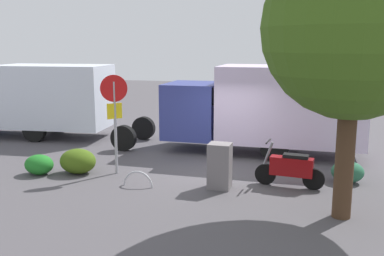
# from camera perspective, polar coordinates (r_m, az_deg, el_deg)

# --- Properties ---
(ground_plane) EXTENTS (60.00, 60.00, 0.00)m
(ground_plane) POSITION_cam_1_polar(r_m,az_deg,el_deg) (12.78, 3.52, -5.95)
(ground_plane) COLOR #4E4A4E
(box_truck_near) EXTENTS (8.48, 2.29, 2.98)m
(box_truck_near) POSITION_cam_1_polar(r_m,az_deg,el_deg) (15.00, 9.17, 2.88)
(box_truck_near) COLOR black
(box_truck_near) RESTS_ON ground
(box_truck_far) EXTENTS (7.98, 2.72, 2.88)m
(box_truck_far) POSITION_cam_1_polar(r_m,az_deg,el_deg) (18.73, -20.04, 3.81)
(box_truck_far) COLOR black
(box_truck_far) RESTS_ON ground
(motorcycle) EXTENTS (1.81, 0.57, 1.20)m
(motorcycle) POSITION_cam_1_polar(r_m,az_deg,el_deg) (11.75, 12.73, -5.08)
(motorcycle) COLOR black
(motorcycle) RESTS_ON ground
(stop_sign) EXTENTS (0.71, 0.33, 2.85)m
(stop_sign) POSITION_cam_1_polar(r_m,az_deg,el_deg) (12.57, -10.03, 2.48)
(stop_sign) COLOR #9E9EA3
(stop_sign) RESTS_ON ground
(street_tree) EXTENTS (3.74, 3.74, 5.89)m
(street_tree) POSITION_cam_1_polar(r_m,az_deg,el_deg) (9.56, 20.27, 12.04)
(street_tree) COLOR #47301E
(street_tree) RESTS_ON ground
(utility_cabinet) EXTENTS (0.59, 0.51, 1.19)m
(utility_cabinet) POSITION_cam_1_polar(r_m,az_deg,el_deg) (11.38, 3.63, -4.95)
(utility_cabinet) COLOR slate
(utility_cabinet) RESTS_ON ground
(bike_rack_hoop) EXTENTS (0.85, 0.09, 0.85)m
(bike_rack_hoop) POSITION_cam_1_polar(r_m,az_deg,el_deg) (11.75, -7.01, -7.54)
(bike_rack_hoop) COLOR #B7B7BC
(bike_rack_hoop) RESTS_ON ground
(shrub_near_sign) EXTENTS (0.85, 0.69, 0.58)m
(shrub_near_sign) POSITION_cam_1_polar(r_m,az_deg,el_deg) (13.37, -19.26, -4.51)
(shrub_near_sign) COLOR #207624
(shrub_near_sign) RESTS_ON ground
(shrub_mid_verge) EXTENTS (0.86, 0.71, 0.59)m
(shrub_mid_verge) POSITION_cam_1_polar(r_m,az_deg,el_deg) (12.63, 19.56, -5.40)
(shrub_mid_verge) COLOR #2B6547
(shrub_mid_verge) RESTS_ON ground
(shrub_by_tree) EXTENTS (1.06, 0.87, 0.72)m
(shrub_by_tree) POSITION_cam_1_polar(r_m,az_deg,el_deg) (13.13, -14.61, -4.19)
(shrub_by_tree) COLOR #415E16
(shrub_by_tree) RESTS_ON ground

